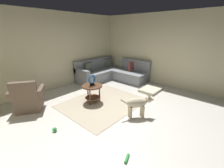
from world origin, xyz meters
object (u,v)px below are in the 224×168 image
(armchair, at_px, (28,99))
(torus_sculpture, at_px, (92,80))
(dog_bed_mat, at_px, (151,90))
(side_table, at_px, (92,89))
(sectional_couch, at_px, (111,73))
(dog_toy_bone, at_px, (132,107))
(dog_toy_ball, at_px, (55,130))
(dog_toy_rope, at_px, (127,158))
(dog, at_px, (138,103))

(armchair, relative_size, torus_sculpture, 3.06)
(dog_bed_mat, bearing_deg, armchair, 152.21)
(side_table, bearing_deg, sectional_couch, 27.34)
(dog_toy_bone, bearing_deg, armchair, 134.21)
(sectional_couch, distance_m, dog_toy_ball, 3.80)
(torus_sculpture, bearing_deg, dog_toy_ball, -163.28)
(side_table, relative_size, dog_toy_ball, 6.26)
(sectional_couch, bearing_deg, dog_bed_mat, -90.36)
(dog_bed_mat, xyz_separation_m, dog_toy_bone, (-1.49, -0.20, -0.01))
(dog_toy_ball, distance_m, dog_toy_rope, 1.67)
(dog_toy_rope, bearing_deg, dog_bed_mat, 20.77)
(side_table, bearing_deg, dog_toy_rope, -117.35)
(armchair, bearing_deg, dog_toy_rope, -48.03)
(dog_toy_rope, bearing_deg, dog_toy_bone, 31.72)
(armchair, xyz_separation_m, dog_toy_rope, (0.41, -2.98, -0.30))
(dog_toy_bone, bearing_deg, side_table, 113.97)
(sectional_couch, bearing_deg, armchair, -178.10)
(torus_sculpture, distance_m, dog_toy_rope, 2.42)
(dog_toy_ball, bearing_deg, dog_bed_mat, -7.45)
(dog_toy_ball, bearing_deg, armchair, 89.00)
(armchair, relative_size, dog_toy_bone, 5.55)
(sectional_couch, relative_size, torus_sculpture, 6.90)
(dog_toy_bone, bearing_deg, dog, -128.48)
(torus_sculpture, distance_m, dog_toy_ball, 1.70)
(side_table, relative_size, dog_toy_rope, 3.33)
(dog_toy_ball, bearing_deg, torus_sculpture, 16.72)
(armchair, distance_m, dog_toy_bone, 2.83)
(torus_sculpture, height_order, dog_toy_bone, torus_sculpture)
(torus_sculpture, height_order, dog_toy_ball, torus_sculpture)
(torus_sculpture, xyz_separation_m, dog, (0.19, -1.48, -0.33))
(side_table, distance_m, torus_sculpture, 0.29)
(dog, relative_size, dog_toy_rope, 3.76)
(side_table, distance_m, dog_toy_bone, 1.26)
(dog, xyz_separation_m, dog_toy_ball, (-1.68, 1.03, -0.33))
(side_table, height_order, dog_toy_rope, side_table)
(armchair, bearing_deg, dog_toy_ball, -56.81)
(sectional_couch, distance_m, armchair, 3.47)
(dog_bed_mat, xyz_separation_m, dog_toy_ball, (-3.48, 0.45, 0.00))
(side_table, height_order, dog_bed_mat, side_table)
(sectional_couch, xyz_separation_m, dog_toy_ball, (-3.49, -1.48, -0.24))
(torus_sculpture, relative_size, dog_bed_mat, 0.41)
(armchair, bearing_deg, torus_sculpture, 2.28)
(sectional_couch, distance_m, dog_toy_bone, 2.62)
(sectional_couch, relative_size, dog, 3.32)
(dog_bed_mat, relative_size, dog_toy_ball, 8.34)
(sectional_couch, distance_m, dog, 3.09)
(dog_toy_ball, bearing_deg, dog, -31.35)
(sectional_couch, bearing_deg, dog_toy_bone, -125.25)
(torus_sculpture, relative_size, dog, 0.48)
(dog_toy_ball, height_order, dog_toy_bone, dog_toy_ball)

